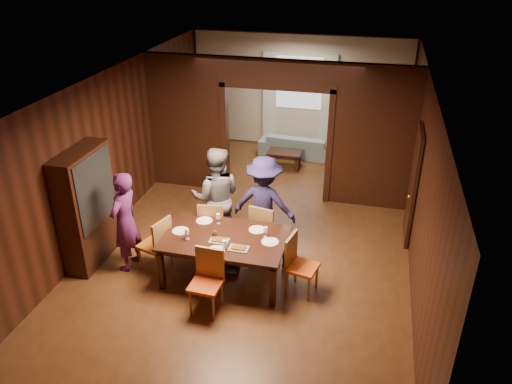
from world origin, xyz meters
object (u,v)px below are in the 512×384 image
(person_grey, at_px, (216,197))
(sofa, at_px, (298,145))
(chair_far_r, at_px, (266,228))
(chair_left, at_px, (154,243))
(chair_near, at_px, (206,283))
(person_purple, at_px, (125,222))
(chair_right, at_px, (303,265))
(dining_table, at_px, (226,257))
(coffee_table, at_px, (285,159))
(chair_far_l, at_px, (213,224))
(person_navy, at_px, (264,203))
(hutch, at_px, (87,207))

(person_grey, bearing_deg, sofa, -113.38)
(sofa, xyz_separation_m, chair_far_r, (0.16, -4.45, 0.20))
(chair_left, distance_m, chair_near, 1.42)
(person_purple, height_order, chair_far_r, person_purple)
(chair_right, bearing_deg, person_purple, 102.70)
(chair_left, xyz_separation_m, chair_far_r, (1.67, 0.92, 0.00))
(dining_table, distance_m, chair_right, 1.27)
(person_grey, height_order, dining_table, person_grey)
(sofa, xyz_separation_m, chair_near, (-0.35, -6.18, 0.20))
(coffee_table, bearing_deg, chair_far_l, -98.58)
(person_navy, height_order, chair_near, person_navy)
(chair_far_l, bearing_deg, person_grey, -103.11)
(person_grey, distance_m, chair_right, 2.04)
(person_grey, xyz_separation_m, chair_far_l, (-0.02, -0.19, -0.44))
(chair_left, bearing_deg, person_grey, 159.86)
(person_navy, relative_size, coffee_table, 2.15)
(person_grey, xyz_separation_m, chair_left, (-0.77, -1.00, -0.44))
(dining_table, relative_size, chair_right, 2.00)
(person_grey, relative_size, person_navy, 1.07)
(chair_left, xyz_separation_m, chair_near, (1.17, -0.81, 0.00))
(person_navy, height_order, chair_far_r, person_navy)
(chair_far_l, height_order, chair_near, same)
(dining_table, height_order, chair_right, chair_right)
(sofa, height_order, chair_right, chair_right)
(chair_near, bearing_deg, chair_far_r, 76.79)
(person_navy, height_order, hutch, hutch)
(sofa, distance_m, hutch, 6.02)
(coffee_table, distance_m, hutch, 5.23)
(hutch, bearing_deg, chair_right, -0.90)
(sofa, relative_size, dining_table, 0.99)
(person_purple, relative_size, chair_far_l, 1.78)
(sofa, height_order, chair_far_l, chair_far_l)
(hutch, bearing_deg, person_grey, 27.18)
(person_navy, xyz_separation_m, chair_near, (-0.43, -1.91, -0.38))
(coffee_table, height_order, chair_left, chair_left)
(chair_near, bearing_deg, dining_table, 90.18)
(chair_far_l, bearing_deg, chair_far_r, 178.03)
(person_grey, distance_m, chair_left, 1.33)
(dining_table, relative_size, chair_near, 2.00)
(coffee_table, relative_size, chair_far_r, 0.82)
(chair_far_l, bearing_deg, person_navy, -169.80)
(chair_right, bearing_deg, person_grey, 71.08)
(chair_far_l, distance_m, chair_far_r, 0.93)
(chair_left, relative_size, chair_near, 1.00)
(dining_table, height_order, chair_left, chair_left)
(person_grey, xyz_separation_m, person_navy, (0.83, 0.10, -0.06))
(chair_left, bearing_deg, person_purple, -65.63)
(dining_table, height_order, coffee_table, dining_table)
(person_navy, bearing_deg, chair_right, 131.50)
(chair_left, bearing_deg, chair_far_r, 136.08)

